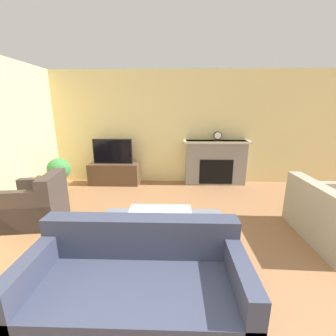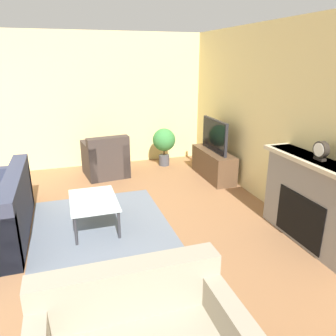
{
  "view_description": "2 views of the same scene",
  "coord_description": "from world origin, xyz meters",
  "px_view_note": "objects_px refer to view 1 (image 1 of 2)",
  "views": [
    {
      "loc": [
        0.04,
        -0.66,
        1.83
      ],
      "look_at": [
        -0.06,
        2.91,
        0.87
      ],
      "focal_mm": 24.0,
      "sensor_mm": 36.0,
      "label": 1
    },
    {
      "loc": [
        3.96,
        1.95,
        2.19
      ],
      "look_at": [
        0.08,
        3.19,
        0.82
      ],
      "focal_mm": 35.0,
      "sensor_mm": 36.0,
      "label": 2
    }
  ],
  "objects_px": {
    "coffee_table": "(160,216)",
    "potted_plant": "(59,171)",
    "tv": "(113,151)",
    "couch_loveseat": "(336,221)",
    "couch_sectional": "(137,287)",
    "mantel_clock": "(218,136)",
    "armchair_by_window": "(39,205)"
  },
  "relations": [
    {
      "from": "armchair_by_window",
      "to": "mantel_clock",
      "type": "bearing_deg",
      "value": 115.22
    },
    {
      "from": "armchair_by_window",
      "to": "couch_sectional",
      "type": "bearing_deg",
      "value": 41.21
    },
    {
      "from": "couch_sectional",
      "to": "armchair_by_window",
      "type": "bearing_deg",
      "value": 138.58
    },
    {
      "from": "coffee_table",
      "to": "potted_plant",
      "type": "height_order",
      "value": "potted_plant"
    },
    {
      "from": "potted_plant",
      "to": "couch_loveseat",
      "type": "bearing_deg",
      "value": -19.12
    },
    {
      "from": "couch_loveseat",
      "to": "couch_sectional",
      "type": "bearing_deg",
      "value": 116.32
    },
    {
      "from": "mantel_clock",
      "to": "coffee_table",
      "type": "bearing_deg",
      "value": -116.1
    },
    {
      "from": "armchair_by_window",
      "to": "coffee_table",
      "type": "relative_size",
      "value": 0.96
    },
    {
      "from": "tv",
      "to": "couch_loveseat",
      "type": "xyz_separation_m",
      "value": [
        3.76,
        -2.32,
        -0.53
      ]
    },
    {
      "from": "tv",
      "to": "mantel_clock",
      "type": "bearing_deg",
      "value": 2.84
    },
    {
      "from": "mantel_clock",
      "to": "armchair_by_window",
      "type": "bearing_deg",
      "value": -147.42
    },
    {
      "from": "tv",
      "to": "potted_plant",
      "type": "xyz_separation_m",
      "value": [
        -1.01,
        -0.67,
        -0.31
      ]
    },
    {
      "from": "armchair_by_window",
      "to": "mantel_clock",
      "type": "relative_size",
      "value": 3.93
    },
    {
      "from": "tv",
      "to": "potted_plant",
      "type": "height_order",
      "value": "tv"
    },
    {
      "from": "couch_loveseat",
      "to": "mantel_clock",
      "type": "bearing_deg",
      "value": 27.19
    },
    {
      "from": "couch_loveseat",
      "to": "potted_plant",
      "type": "xyz_separation_m",
      "value": [
        -4.77,
        1.65,
        0.23
      ]
    },
    {
      "from": "tv",
      "to": "armchair_by_window",
      "type": "height_order",
      "value": "tv"
    },
    {
      "from": "couch_loveseat",
      "to": "coffee_table",
      "type": "bearing_deg",
      "value": 91.06
    },
    {
      "from": "coffee_table",
      "to": "couch_sectional",
      "type": "bearing_deg",
      "value": -95.48
    },
    {
      "from": "couch_loveseat",
      "to": "armchair_by_window",
      "type": "bearing_deg",
      "value": 85.13
    },
    {
      "from": "couch_loveseat",
      "to": "potted_plant",
      "type": "bearing_deg",
      "value": 70.88
    },
    {
      "from": "potted_plant",
      "to": "coffee_table",
      "type": "bearing_deg",
      "value": -36.61
    },
    {
      "from": "tv",
      "to": "potted_plant",
      "type": "distance_m",
      "value": 1.25
    },
    {
      "from": "couch_sectional",
      "to": "potted_plant",
      "type": "height_order",
      "value": "couch_sectional"
    },
    {
      "from": "coffee_table",
      "to": "potted_plant",
      "type": "bearing_deg",
      "value": 143.39
    },
    {
      "from": "tv",
      "to": "couch_sectional",
      "type": "height_order",
      "value": "tv"
    },
    {
      "from": "potted_plant",
      "to": "mantel_clock",
      "type": "height_order",
      "value": "mantel_clock"
    },
    {
      "from": "coffee_table",
      "to": "mantel_clock",
      "type": "relative_size",
      "value": 4.08
    },
    {
      "from": "armchair_by_window",
      "to": "potted_plant",
      "type": "bearing_deg",
      "value": -175.07
    },
    {
      "from": "couch_loveseat",
      "to": "mantel_clock",
      "type": "relative_size",
      "value": 6.14
    },
    {
      "from": "armchair_by_window",
      "to": "potted_plant",
      "type": "xyz_separation_m",
      "value": [
        -0.28,
        1.27,
        0.22
      ]
    },
    {
      "from": "potted_plant",
      "to": "couch_sectional",
      "type": "bearing_deg",
      "value": -53.58
    }
  ]
}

